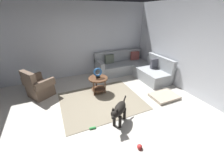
# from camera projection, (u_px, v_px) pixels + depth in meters

# --- Properties ---
(ground_plane) EXTENTS (6.00, 6.00, 0.10)m
(ground_plane) POSITION_uv_depth(u_px,v_px,m) (105.00, 118.00, 3.49)
(ground_plane) COLOR beige
(wall_back) EXTENTS (6.00, 0.12, 2.70)m
(wall_back) POSITION_uv_depth(u_px,v_px,m) (76.00, 42.00, 5.21)
(wall_back) COLOR silver
(wall_back) RESTS_ON ground_plane
(wall_right) EXTENTS (0.12, 6.00, 2.70)m
(wall_right) POSITION_uv_depth(u_px,v_px,m) (201.00, 51.00, 3.90)
(wall_right) COLOR silver
(wall_right) RESTS_ON ground_plane
(area_rug) EXTENTS (2.30, 1.90, 0.01)m
(area_rug) POSITION_uv_depth(u_px,v_px,m) (101.00, 101.00, 4.08)
(area_rug) COLOR gray
(area_rug) RESTS_ON ground_plane
(sectional_couch) EXTENTS (2.20, 2.25, 0.88)m
(sectional_couch) POSITION_uv_depth(u_px,v_px,m) (132.00, 68.00, 5.68)
(sectional_couch) COLOR #9EA3A8
(sectional_couch) RESTS_ON ground_plane
(armchair) EXTENTS (0.93, 1.00, 0.88)m
(armchair) POSITION_uv_depth(u_px,v_px,m) (38.00, 87.00, 4.17)
(armchair) COLOR brown
(armchair) RESTS_ON ground_plane
(side_table) EXTENTS (0.60, 0.60, 0.54)m
(side_table) POSITION_uv_depth(u_px,v_px,m) (98.00, 81.00, 4.30)
(side_table) COLOR brown
(side_table) RESTS_ON ground_plane
(torus_sculpture) EXTENTS (0.28, 0.08, 0.33)m
(torus_sculpture) POSITION_uv_depth(u_px,v_px,m) (98.00, 73.00, 4.17)
(torus_sculpture) COLOR black
(torus_sculpture) RESTS_ON side_table
(dog_bed_mat) EXTENTS (0.80, 0.60, 0.09)m
(dog_bed_mat) POSITION_uv_depth(u_px,v_px,m) (164.00, 96.00, 4.23)
(dog_bed_mat) COLOR #B2A38E
(dog_bed_mat) RESTS_ON ground_plane
(dog) EXTENTS (0.66, 0.61, 0.63)m
(dog) POSITION_uv_depth(u_px,v_px,m) (119.00, 110.00, 3.09)
(dog) COLOR black
(dog) RESTS_ON ground_plane
(dog_toy_ball) EXTENTS (0.10, 0.10, 0.10)m
(dog_toy_ball) POSITION_uv_depth(u_px,v_px,m) (140.00, 147.00, 2.64)
(dog_toy_ball) COLOR red
(dog_toy_ball) RESTS_ON ground_plane
(dog_toy_rope) EXTENTS (0.15, 0.07, 0.05)m
(dog_toy_rope) POSITION_uv_depth(u_px,v_px,m) (93.00, 128.00, 3.09)
(dog_toy_rope) COLOR green
(dog_toy_rope) RESTS_ON ground_plane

